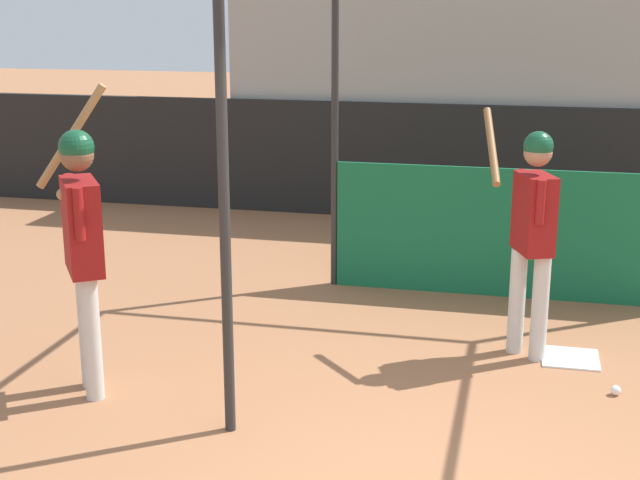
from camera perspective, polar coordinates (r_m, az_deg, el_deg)
outfield_wall at (r=11.48m, az=11.20°, el=4.73°), size 24.00×0.12×1.49m
bleacher_section at (r=13.40m, az=11.79°, el=10.61°), size 7.05×4.00×3.57m
batting_cage at (r=7.84m, az=11.99°, el=3.83°), size 3.41×3.31×2.98m
home_plate at (r=7.38m, az=15.73°, el=-7.28°), size 0.44×0.44×0.02m
player_batter at (r=7.04m, az=13.42°, el=1.06°), size 0.62×0.74×1.92m
player_waiting at (r=6.38m, az=-14.98°, el=0.34°), size 0.72×0.68×2.19m
baseball at (r=6.82m, az=18.40°, el=-9.12°), size 0.07×0.07×0.07m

